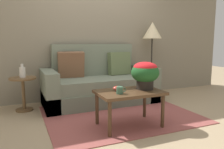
# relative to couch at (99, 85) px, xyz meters

# --- Properties ---
(ground_plane) EXTENTS (14.00, 14.00, 0.00)m
(ground_plane) POSITION_rel_couch_xyz_m (0.05, -0.71, -0.33)
(ground_plane) COLOR tan
(wall_back) EXTENTS (6.40, 0.12, 2.82)m
(wall_back) POSITION_rel_couch_xyz_m (0.05, 0.48, 1.08)
(wall_back) COLOR gray
(wall_back) RESTS_ON ground
(area_rug) EXTENTS (2.21, 1.76, 0.01)m
(area_rug) POSITION_rel_couch_xyz_m (0.05, -0.80, -0.33)
(area_rug) COLOR #994C47
(area_rug) RESTS_ON ground
(couch) EXTENTS (2.01, 0.90, 1.07)m
(couch) POSITION_rel_couch_xyz_m (0.00, 0.00, 0.00)
(couch) COLOR #626B59
(couch) RESTS_ON ground
(coffee_table) EXTENTS (0.85, 0.55, 0.48)m
(coffee_table) POSITION_rel_couch_xyz_m (-0.04, -1.27, 0.08)
(coffee_table) COLOR #442D1B
(coffee_table) RESTS_ON ground
(side_table) EXTENTS (0.42, 0.42, 0.54)m
(side_table) POSITION_rel_couch_xyz_m (-1.29, 0.00, 0.04)
(side_table) COLOR brown
(side_table) RESTS_ON ground
(floor_lamp) EXTENTS (0.40, 0.40, 1.51)m
(floor_lamp) POSITION_rel_couch_xyz_m (1.25, 0.18, 0.92)
(floor_lamp) COLOR #2D2823
(floor_lamp) RESTS_ON ground
(potted_plant) EXTENTS (0.38, 0.38, 0.37)m
(potted_plant) POSITION_rel_couch_xyz_m (0.21, -1.25, 0.37)
(potted_plant) COLOR black
(potted_plant) RESTS_ON coffee_table
(coffee_mug) EXTENTS (0.13, 0.08, 0.09)m
(coffee_mug) POSITION_rel_couch_xyz_m (-0.22, -1.37, 0.19)
(coffee_mug) COLOR #3D664C
(coffee_mug) RESTS_ON coffee_table
(snack_bowl) EXTENTS (0.12, 0.12, 0.06)m
(snack_bowl) POSITION_rel_couch_xyz_m (-0.18, -1.20, 0.18)
(snack_bowl) COLOR #B2382D
(snack_bowl) RESTS_ON coffee_table
(table_vase) EXTENTS (0.09, 0.09, 0.22)m
(table_vase) POSITION_rel_couch_xyz_m (-1.29, 0.02, 0.30)
(table_vase) COLOR silver
(table_vase) RESTS_ON side_table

